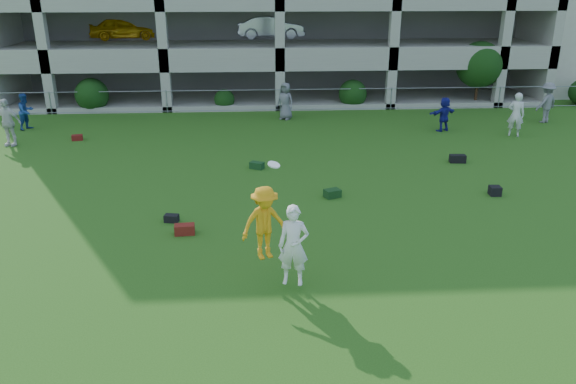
{
  "coord_description": "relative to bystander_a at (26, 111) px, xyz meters",
  "views": [
    {
      "loc": [
        -1.48,
        -10.69,
        6.59
      ],
      "look_at": [
        -0.61,
        3.0,
        1.4
      ],
      "focal_mm": 35.0,
      "sensor_mm": 36.0,
      "label": 1
    }
  ],
  "objects": [
    {
      "name": "bag_red_a",
      "position": [
        8.63,
        -12.27,
        -0.71
      ],
      "size": [
        0.57,
        0.34,
        0.28
      ],
      "primitive_type": "cube",
      "rotation": [
        0.0,
        0.0,
        0.08
      ],
      "color": "#53130E",
      "rests_on": "ground"
    },
    {
      "name": "bag_black_b",
      "position": [
        8.15,
        -11.4,
        -0.74
      ],
      "size": [
        0.44,
        0.32,
        0.22
      ],
      "primitive_type": "cube",
      "rotation": [
        0.0,
        0.0,
        -0.2
      ],
      "color": "black",
      "rests_on": "ground"
    },
    {
      "name": "bag_green_g",
      "position": [
        10.69,
        -6.61,
        -0.72
      ],
      "size": [
        0.58,
        0.5,
        0.25
      ],
      "primitive_type": "cube",
      "rotation": [
        0.0,
        0.0,
        -0.5
      ],
      "color": "#133413",
      "rests_on": "ground"
    },
    {
      "name": "bystander_a",
      "position": [
        0.0,
        0.0,
        0.0
      ],
      "size": [
        0.94,
        1.02,
        1.7
      ],
      "primitive_type": "imported",
      "rotation": [
        0.0,
        0.0,
        1.12
      ],
      "color": "navy",
      "rests_on": "ground"
    },
    {
      "name": "bystander_e",
      "position": [
        22.29,
        -2.66,
        0.13
      ],
      "size": [
        0.85,
        0.75,
        1.97
      ],
      "primitive_type": "imported",
      "rotation": [
        0.0,
        0.0,
        2.66
      ],
      "color": "silver",
      "rests_on": "ground"
    },
    {
      "name": "bystander_b",
      "position": [
        0.28,
        -2.81,
        0.15
      ],
      "size": [
        1.23,
        0.67,
        2.0
      ],
      "primitive_type": "imported",
      "rotation": [
        0.0,
        0.0,
        -0.16
      ],
      "color": "silver",
      "rests_on": "ground"
    },
    {
      "name": "bag_red_f",
      "position": [
        2.86,
        -2.16,
        -0.73
      ],
      "size": [
        0.5,
        0.36,
        0.24
      ],
      "primitive_type": "cube",
      "rotation": [
        0.0,
        0.0,
        0.19
      ],
      "color": "#53140E",
      "rests_on": "ground"
    },
    {
      "name": "bag_black_e",
      "position": [
        18.42,
        -6.35,
        -0.7
      ],
      "size": [
        0.62,
        0.35,
        0.3
      ],
      "primitive_type": "cube",
      "rotation": [
        0.0,
        0.0,
        -0.09
      ],
      "color": "black",
      "rests_on": "ground"
    },
    {
      "name": "bystander_d",
      "position": [
        19.41,
        -1.56,
        -0.06
      ],
      "size": [
        1.52,
        1.03,
        1.58
      ],
      "primitive_type": "imported",
      "rotation": [
        0.0,
        0.0,
        3.57
      ],
      "color": "navy",
      "rests_on": "ground"
    },
    {
      "name": "bystander_c",
      "position": [
        12.22,
        1.28,
        0.07
      ],
      "size": [
        1.07,
        0.99,
        1.84
      ],
      "primitive_type": "imported",
      "rotation": [
        0.0,
        0.0,
        -0.61
      ],
      "color": "slate",
      "rests_on": "ground"
    },
    {
      "name": "shrub_row",
      "position": [
        16.65,
        3.84,
        0.66
      ],
      "size": [
        34.38,
        2.52,
        3.5
      ],
      "color": "#163D11",
      "rests_on": "ground"
    },
    {
      "name": "bag_green_c",
      "position": [
        13.09,
        -9.72,
        -0.72
      ],
      "size": [
        0.6,
        0.51,
        0.26
      ],
      "primitive_type": "cube",
      "rotation": [
        0.0,
        0.0,
        0.39
      ],
      "color": "#123313",
      "rests_on": "ground"
    },
    {
      "name": "fence",
      "position": [
        12.06,
        3.14,
        -0.24
      ],
      "size": [
        36.06,
        0.06,
        1.2
      ],
      "color": "gray",
      "rests_on": "ground"
    },
    {
      "name": "crate_d",
      "position": [
        18.42,
        -9.88,
        -0.7
      ],
      "size": [
        0.37,
        0.37,
        0.3
      ],
      "primitive_type": "cube",
      "rotation": [
        0.0,
        0.0,
        -0.06
      ],
      "color": "black",
      "rests_on": "ground"
    },
    {
      "name": "bystander_f",
      "position": [
        24.94,
        -0.21,
        0.13
      ],
      "size": [
        1.46,
        1.22,
        1.96
      ],
      "primitive_type": "imported",
      "rotation": [
        0.0,
        0.0,
        3.61
      ],
      "color": "slate",
      "rests_on": "ground"
    },
    {
      "name": "ground",
      "position": [
        12.06,
        -15.86,
        -0.85
      ],
      "size": [
        100.0,
        100.0,
        0.0
      ],
      "primitive_type": "plane",
      "color": "#235114",
      "rests_on": "ground"
    },
    {
      "name": "frisbee_contest",
      "position": [
        10.99,
        -15.04,
        0.48
      ],
      "size": [
        1.64,
        1.34,
        2.81
      ],
      "color": "orange",
      "rests_on": "ground"
    }
  ]
}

